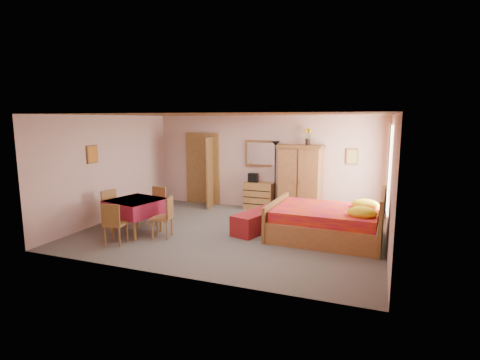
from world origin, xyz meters
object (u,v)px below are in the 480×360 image
at_px(chair_north, 155,206).
at_px(wall_mirror, 261,154).
at_px(chest_of_drawers, 259,196).
at_px(bench, 257,221).
at_px(wardrobe, 300,180).
at_px(dining_table, 136,216).
at_px(floor_lamp, 275,176).
at_px(chair_south, 116,223).
at_px(bed, 326,214).
at_px(sunflower_vase, 308,136).
at_px(stereo, 253,178).
at_px(chair_east, 162,217).
at_px(chair_west, 115,210).

bearing_deg(chair_north, wall_mirror, -121.27).
bearing_deg(chest_of_drawers, bench, -72.49).
distance_m(wardrobe, dining_table, 4.29).
xyz_separation_m(wall_mirror, dining_table, (-1.87, -3.26, -1.17)).
distance_m(floor_lamp, dining_table, 3.93).
distance_m(dining_table, chair_south, 0.77).
distance_m(bed, chair_south, 4.35).
bearing_deg(wall_mirror, chest_of_drawers, -93.91).
bearing_deg(sunflower_vase, bench, -109.96).
xyz_separation_m(wardrobe, dining_table, (-3.04, -2.98, -0.54)).
height_order(wardrobe, dining_table, wardrobe).
relative_size(chest_of_drawers, bench, 0.59).
xyz_separation_m(dining_table, chair_south, (0.07, -0.77, 0.05)).
bearing_deg(sunflower_vase, chair_south, -129.22).
xyz_separation_m(bench, dining_table, (-2.47, -1.07, 0.15)).
relative_size(floor_lamp, wardrobe, 1.04).
bearing_deg(stereo, chair_south, -112.95).
xyz_separation_m(floor_lamp, chair_south, (-2.25, -3.89, -0.53)).
bearing_deg(bed, wall_mirror, 136.55).
relative_size(sunflower_vase, chair_south, 0.52).
bearing_deg(bed, floor_lamp, 131.69).
distance_m(floor_lamp, chair_south, 4.53).
height_order(stereo, dining_table, stereo).
height_order(dining_table, chair_north, chair_north).
bearing_deg(wardrobe, chair_south, -124.20).
bearing_deg(bed, dining_table, -162.49).
bearing_deg(bed, wardrobe, 118.96).
relative_size(bed, chair_north, 2.62).
bearing_deg(stereo, chest_of_drawers, -9.01).
bearing_deg(chair_east, chair_west, 70.46).
xyz_separation_m(sunflower_vase, bed, (0.80, -1.94, -1.53)).
height_order(wall_mirror, chair_south, wall_mirror).
xyz_separation_m(chair_north, chair_west, (-0.62, -0.69, 0.01)).
bearing_deg(sunflower_vase, stereo, 179.48).
distance_m(sunflower_vase, chair_north, 4.27).
distance_m(dining_table, chair_north, 0.77).
relative_size(wardrobe, dining_table, 1.78).
height_order(wall_mirror, chair_west, wall_mirror).
height_order(bed, bench, bed).
bearing_deg(dining_table, chest_of_drawers, 58.46).
distance_m(bench, chair_west, 3.27).
distance_m(floor_lamp, sunflower_vase, 1.41).
xyz_separation_m(stereo, bed, (2.29, -1.95, -0.35)).
bearing_deg(bench, chair_west, -162.26).
bearing_deg(bed, stereo, 141.38).
relative_size(chest_of_drawers, floor_lamp, 0.42).
bearing_deg(chair_east, sunflower_vase, -52.26).
bearing_deg(chest_of_drawers, bed, -41.57).
distance_m(sunflower_vase, bench, 2.80).
bearing_deg(chair_west, bench, 120.02).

